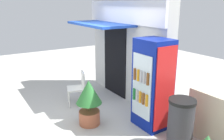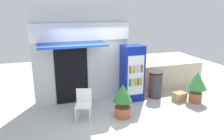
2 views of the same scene
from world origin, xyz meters
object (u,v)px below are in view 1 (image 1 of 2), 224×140
object	(u,v)px
plastic_chair	(79,86)
trash_bin	(181,123)
drink_cooler	(153,84)
potted_plant_near_shop	(89,99)

from	to	relation	value
plastic_chair	trash_bin	bearing A→B (deg)	15.92
trash_bin	drink_cooler	bearing A→B (deg)	175.61
drink_cooler	trash_bin	distance (m)	0.98
drink_cooler	trash_bin	bearing A→B (deg)	-4.39
potted_plant_near_shop	trash_bin	xyz separation A→B (m)	(1.63, 1.03, -0.11)
plastic_chair	potted_plant_near_shop	xyz separation A→B (m)	(1.08, -0.26, 0.07)
potted_plant_near_shop	plastic_chair	bearing A→B (deg)	166.49
drink_cooler	trash_bin	world-z (taller)	drink_cooler
drink_cooler	trash_bin	xyz separation A→B (m)	(0.86, -0.07, -0.48)
drink_cooler	plastic_chair	distance (m)	2.07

